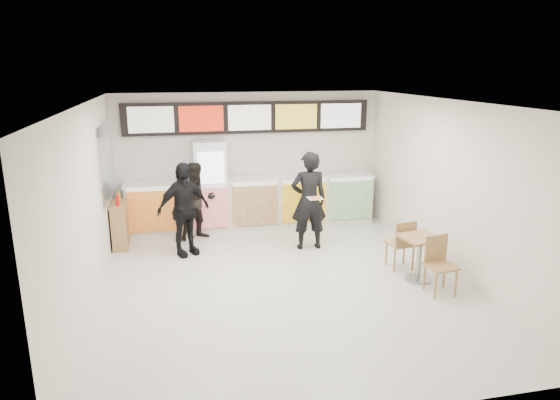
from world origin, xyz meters
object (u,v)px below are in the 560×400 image
object	(u,v)px
service_counter	(253,203)
condiment_ledge	(120,224)
cafe_table	(420,250)
customer_main	(309,201)
customer_mid	(184,209)
customer_left	(198,201)
drinks_fridge	(210,186)

from	to	relation	value
service_counter	condiment_ledge	xyz separation A→B (m)	(-2.82, -0.69, -0.11)
service_counter	cafe_table	world-z (taller)	service_counter
service_counter	cafe_table	xyz separation A→B (m)	(2.28, -3.50, -0.03)
service_counter	customer_main	world-z (taller)	customer_main
customer_mid	customer_left	bearing A→B (deg)	45.13
drinks_fridge	condiment_ledge	distance (m)	2.08
service_counter	customer_mid	bearing A→B (deg)	-137.56
drinks_fridge	customer_mid	bearing A→B (deg)	-113.53
cafe_table	customer_mid	bearing A→B (deg)	143.44
drinks_fridge	customer_main	bearing A→B (deg)	-41.75
cafe_table	customer_main	bearing A→B (deg)	118.31
customer_mid	cafe_table	distance (m)	4.39
customer_mid	condiment_ledge	distance (m)	1.53
customer_left	condiment_ledge	xyz separation A→B (m)	(-1.57, -0.15, -0.36)
customer_left	cafe_table	bearing A→B (deg)	-61.79
customer_main	customer_mid	world-z (taller)	customer_main
customer_left	drinks_fridge	bearing A→B (deg)	38.37
customer_main	customer_left	xyz separation A→B (m)	(-2.12, 1.05, -0.16)
customer_left	cafe_table	size ratio (longest dim) A/B	1.01
customer_mid	condiment_ledge	world-z (taller)	customer_mid
customer_main	service_counter	bearing A→B (deg)	-59.62
customer_mid	cafe_table	bearing A→B (deg)	-53.89
condiment_ledge	service_counter	bearing A→B (deg)	13.72
service_counter	customer_left	distance (m)	1.39
service_counter	drinks_fridge	bearing A→B (deg)	179.01
cafe_table	condiment_ledge	size ratio (longest dim) A/B	1.51
service_counter	condiment_ledge	size ratio (longest dim) A/B	5.16
cafe_table	condiment_ledge	distance (m)	5.83
customer_main	customer_mid	size ratio (longest dim) A/B	1.08
cafe_table	condiment_ledge	world-z (taller)	condiment_ledge
drinks_fridge	cafe_table	size ratio (longest dim) A/B	1.23
drinks_fridge	customer_left	bearing A→B (deg)	-119.76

